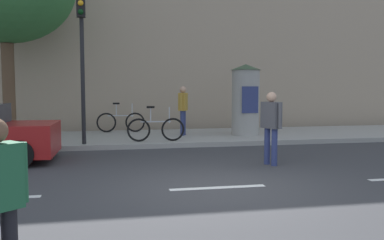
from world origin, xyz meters
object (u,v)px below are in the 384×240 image
(pedestrian_with_bag, at_px, (271,122))
(pedestrian_in_dark_shirt, at_px, (183,107))
(bicycle_leaning, at_px, (121,122))
(traffic_light, at_px, (82,42))
(bicycle_upright, at_px, (156,129))
(poster_column, at_px, (245,99))

(pedestrian_with_bag, bearing_deg, pedestrian_in_dark_shirt, 103.64)
(pedestrian_with_bag, distance_m, bicycle_leaning, 7.24)
(traffic_light, distance_m, bicycle_leaning, 4.20)
(bicycle_leaning, bearing_deg, pedestrian_with_bag, -62.81)
(bicycle_upright, bearing_deg, pedestrian_with_bag, -57.32)
(traffic_light, relative_size, pedestrian_in_dark_shirt, 2.59)
(bicycle_leaning, xyz_separation_m, bicycle_upright, (0.99, -2.82, 0.00))
(pedestrian_with_bag, bearing_deg, poster_column, 78.72)
(pedestrian_in_dark_shirt, distance_m, bicycle_leaning, 2.59)
(traffic_light, xyz_separation_m, pedestrian_in_dark_shirt, (3.25, 1.70, -1.96))
(bicycle_upright, bearing_deg, pedestrian_in_dark_shirt, 51.94)
(poster_column, bearing_deg, bicycle_upright, -160.90)
(pedestrian_in_dark_shirt, xyz_separation_m, bicycle_leaning, (-2.09, 1.41, -0.61))
(traffic_light, distance_m, poster_column, 5.85)
(pedestrian_with_bag, relative_size, bicycle_leaning, 0.98)
(pedestrian_in_dark_shirt, distance_m, bicycle_upright, 1.88)
(poster_column, distance_m, bicycle_upright, 3.56)
(bicycle_leaning, bearing_deg, traffic_light, -110.47)
(pedestrian_in_dark_shirt, bearing_deg, bicycle_leaning, 145.89)
(traffic_light, relative_size, pedestrian_with_bag, 2.55)
(traffic_light, bearing_deg, bicycle_leaning, 69.53)
(poster_column, xyz_separation_m, pedestrian_in_dark_shirt, (-2.16, 0.27, -0.25))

